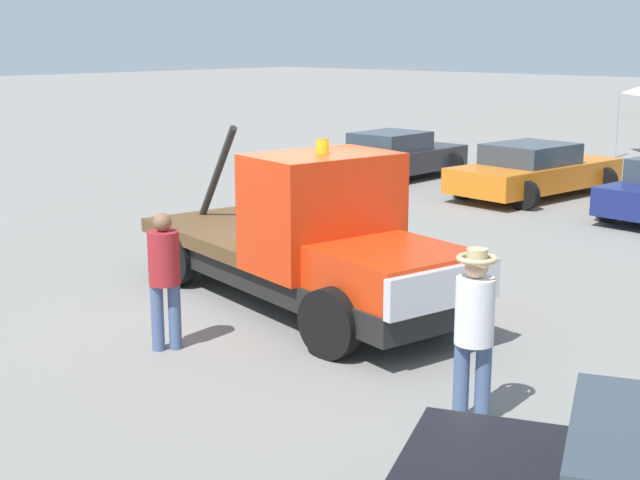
{
  "coord_description": "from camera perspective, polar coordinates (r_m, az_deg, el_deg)",
  "views": [
    {
      "loc": [
        8.89,
        -9.02,
        3.84
      ],
      "look_at": [
        0.5,
        0.0,
        1.05
      ],
      "focal_mm": 50.0,
      "sensor_mm": 36.0,
      "label": 1
    }
  ],
  "objects": [
    {
      "name": "tow_truck",
      "position": [
        12.68,
        -0.61,
        -0.32
      ],
      "size": [
        6.46,
        3.01,
        2.51
      ],
      "rotation": [
        0.0,
        0.0,
        -0.19
      ],
      "color": "black",
      "rests_on": "ground"
    },
    {
      "name": "person_at_hood",
      "position": [
        11.23,
        -9.93,
        -2.01
      ],
      "size": [
        0.39,
        0.39,
        1.76
      ],
      "rotation": [
        0.0,
        0.0,
        2.59
      ],
      "color": "#475B84",
      "rests_on": "ground"
    },
    {
      "name": "person_near_truck",
      "position": [
        9.04,
        9.85,
        -5.21
      ],
      "size": [
        0.41,
        0.41,
        1.84
      ],
      "rotation": [
        0.0,
        0.0,
        2.15
      ],
      "color": "#475B84",
      "rests_on": "ground"
    },
    {
      "name": "parked_car_charcoal",
      "position": [
        24.86,
        4.75,
        5.35
      ],
      "size": [
        2.43,
        4.62,
        1.34
      ],
      "rotation": [
        0.0,
        0.0,
        1.59
      ],
      "color": "#2D2D33",
      "rests_on": "ground"
    },
    {
      "name": "parked_car_orange",
      "position": [
        22.69,
        13.54,
        4.33
      ],
      "size": [
        2.83,
        5.01,
        1.34
      ],
      "rotation": [
        0.0,
        0.0,
        1.47
      ],
      "color": "orange",
      "rests_on": "ground"
    },
    {
      "name": "ground_plane",
      "position": [
        13.24,
        -1.59,
        -4.11
      ],
      "size": [
        160.0,
        160.0,
        0.0
      ],
      "primitive_type": "plane",
      "color": "gray"
    }
  ]
}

